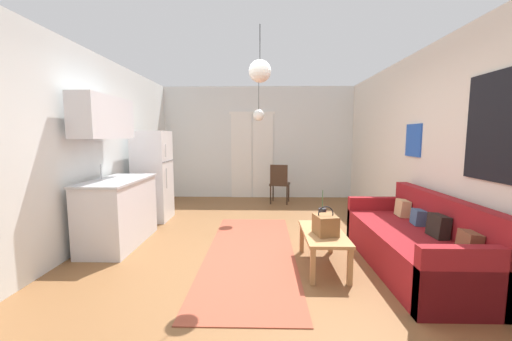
{
  "coord_description": "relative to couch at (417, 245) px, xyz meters",
  "views": [
    {
      "loc": [
        0.11,
        -3.51,
        1.49
      ],
      "look_at": [
        0.01,
        1.05,
        0.97
      ],
      "focal_mm": 21.29,
      "sensor_mm": 36.0,
      "label": 1
    }
  ],
  "objects": [
    {
      "name": "area_rug",
      "position": [
        -1.9,
        0.41,
        -0.27
      ],
      "size": [
        1.11,
        3.08,
        0.01
      ],
      "primitive_type": "cube",
      "color": "#9E4733",
      "rests_on": "ground_plane"
    },
    {
      "name": "couch",
      "position": [
        0.0,
        0.0,
        0.0
      ],
      "size": [
        0.84,
        2.06,
        0.84
      ],
      "color": "maroon",
      "rests_on": "ground_plane"
    },
    {
      "name": "pendant_lamp_near",
      "position": [
        -1.77,
        0.0,
        1.9
      ],
      "size": [
        0.24,
        0.24,
        0.6
      ],
      "color": "black"
    },
    {
      "name": "refrigerator",
      "position": [
        -3.69,
        1.96,
        0.51
      ],
      "size": [
        0.59,
        0.61,
        1.58
      ],
      "color": "white",
      "rests_on": "ground_plane"
    },
    {
      "name": "wall_left",
      "position": [
        -4.16,
        0.18,
        1.05
      ],
      "size": [
        0.12,
        7.85,
        2.66
      ],
      "color": "silver",
      "rests_on": "ground_plane"
    },
    {
      "name": "kitchen_counter",
      "position": [
        -3.75,
        0.71,
        0.47
      ],
      "size": [
        0.62,
        1.29,
        2.02
      ],
      "color": "silver",
      "rests_on": "ground_plane"
    },
    {
      "name": "pendant_lamp_far",
      "position": [
        -1.82,
        2.37,
        1.6
      ],
      "size": [
        0.21,
        0.21,
        0.89
      ],
      "color": "black"
    },
    {
      "name": "accent_chair",
      "position": [
        -1.37,
        3.29,
        0.21
      ],
      "size": [
        0.49,
        0.47,
        0.88
      ],
      "rotation": [
        0.0,
        0.0,
        2.95
      ],
      "color": "#382619",
      "rests_on": "ground_plane"
    },
    {
      "name": "bamboo_vase",
      "position": [
        -1.03,
        0.2,
        0.25
      ],
      "size": [
        0.09,
        0.09,
        0.45
      ],
      "color": "#2D2D33",
      "rests_on": "coffee_table"
    },
    {
      "name": "ground_plane",
      "position": [
        -1.85,
        0.18,
        -0.33
      ],
      "size": [
        5.11,
        8.25,
        0.1
      ],
      "primitive_type": "cube",
      "color": "brown"
    },
    {
      "name": "handbag",
      "position": [
        -1.05,
        -0.07,
        0.24
      ],
      "size": [
        0.27,
        0.3,
        0.32
      ],
      "color": "brown",
      "rests_on": "coffee_table"
    },
    {
      "name": "coffee_table",
      "position": [
        -1.05,
        0.03,
        0.07
      ],
      "size": [
        0.45,
        0.94,
        0.41
      ],
      "color": "#B27F4C",
      "rests_on": "ground_plane"
    },
    {
      "name": "wall_back",
      "position": [
        -1.86,
        4.05,
        1.04
      ],
      "size": [
        4.71,
        0.13,
        2.66
      ],
      "color": "silver",
      "rests_on": "ground_plane"
    },
    {
      "name": "wall_right",
      "position": [
        0.45,
        0.17,
        1.06
      ],
      "size": [
        0.12,
        7.85,
        2.66
      ],
      "color": "silver",
      "rests_on": "ground_plane"
    }
  ]
}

